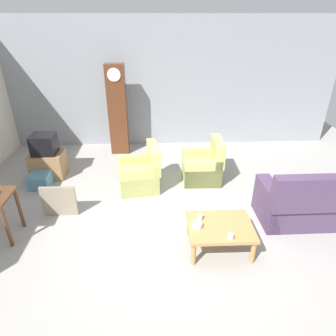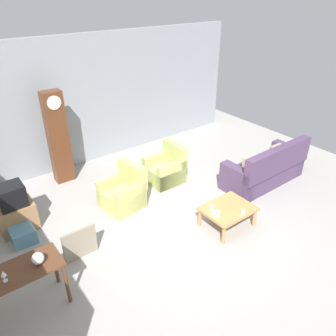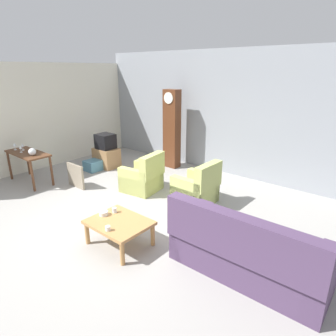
{
  "view_description": "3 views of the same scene",
  "coord_description": "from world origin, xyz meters",
  "px_view_note": "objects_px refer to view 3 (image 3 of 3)",
  "views": [
    {
      "loc": [
        -0.4,
        -4.05,
        3.19
      ],
      "look_at": [
        -0.21,
        0.68,
        0.7
      ],
      "focal_mm": 31.49,
      "sensor_mm": 36.0,
      "label": 1
    },
    {
      "loc": [
        -3.56,
        -4.08,
        4.2
      ],
      "look_at": [
        0.11,
        0.76,
        0.81
      ],
      "focal_mm": 35.63,
      "sensor_mm": 36.0,
      "label": 2
    },
    {
      "loc": [
        3.7,
        -3.24,
        2.71
      ],
      "look_at": [
        0.29,
        0.85,
        0.88
      ],
      "focal_mm": 30.85,
      "sensor_mm": 36.0,
      "label": 3
    }
  ],
  "objects_px": {
    "wine_glass_tall": "(15,145)",
    "storage_box_blue": "(93,165)",
    "coffee_table_wood": "(119,225)",
    "console_table_dark": "(28,157)",
    "wine_glass_mid": "(22,146)",
    "grandfather_clock": "(172,129)",
    "couch_floral": "(246,253)",
    "tv_stand_cabinet": "(107,158)",
    "cup_blue_rimmed": "(114,210)",
    "cup_white_porcelain": "(108,228)",
    "armchair_olive_far": "(197,189)",
    "glass_dome_cloche": "(32,152)",
    "framed_picture_leaning": "(76,176)",
    "wine_glass_short": "(20,148)",
    "bowl_white_stacked": "(104,213)",
    "armchair_olive_near": "(143,178)",
    "tv_crt": "(105,141)"
  },
  "relations": [
    {
      "from": "bowl_white_stacked",
      "to": "wine_glass_short",
      "type": "xyz_separation_m",
      "value": [
        -3.55,
        0.32,
        0.44
      ]
    },
    {
      "from": "wine_glass_short",
      "to": "console_table_dark",
      "type": "bearing_deg",
      "value": 40.71
    },
    {
      "from": "framed_picture_leaning",
      "to": "bowl_white_stacked",
      "type": "height_order",
      "value": "framed_picture_leaning"
    },
    {
      "from": "armchair_olive_far",
      "to": "glass_dome_cloche",
      "type": "bearing_deg",
      "value": -153.72
    },
    {
      "from": "armchair_olive_far",
      "to": "tv_stand_cabinet",
      "type": "relative_size",
      "value": 1.35
    },
    {
      "from": "armchair_olive_far",
      "to": "grandfather_clock",
      "type": "xyz_separation_m",
      "value": [
        -1.93,
        1.53,
        0.8
      ]
    },
    {
      "from": "wine_glass_tall",
      "to": "wine_glass_short",
      "type": "distance_m",
      "value": 0.35
    },
    {
      "from": "framed_picture_leaning",
      "to": "cup_white_porcelain",
      "type": "xyz_separation_m",
      "value": [
        2.73,
        -1.22,
        0.17
      ]
    },
    {
      "from": "console_table_dark",
      "to": "cup_white_porcelain",
      "type": "relative_size",
      "value": 16.44
    },
    {
      "from": "tv_crt",
      "to": "armchair_olive_far",
      "type": "bearing_deg",
      "value": -5.02
    },
    {
      "from": "grandfather_clock",
      "to": "glass_dome_cloche",
      "type": "xyz_separation_m",
      "value": [
        -1.58,
        -3.26,
        -0.24
      ]
    },
    {
      "from": "coffee_table_wood",
      "to": "storage_box_blue",
      "type": "xyz_separation_m",
      "value": [
        -3.33,
        1.94,
        -0.22
      ]
    },
    {
      "from": "wine_glass_mid",
      "to": "coffee_table_wood",
      "type": "bearing_deg",
      "value": -5.87
    },
    {
      "from": "tv_crt",
      "to": "glass_dome_cloche",
      "type": "xyz_separation_m",
      "value": [
        -0.15,
        -2.03,
        0.1
      ]
    },
    {
      "from": "tv_crt",
      "to": "wine_glass_tall",
      "type": "xyz_separation_m",
      "value": [
        -0.96,
        -2.08,
        0.15
      ]
    },
    {
      "from": "console_table_dark",
      "to": "wine_glass_mid",
      "type": "xyz_separation_m",
      "value": [
        -0.27,
        0.02,
        0.24
      ]
    },
    {
      "from": "wine_glass_short",
      "to": "wine_glass_mid",
      "type": "bearing_deg",
      "value": 142.69
    },
    {
      "from": "armchair_olive_near",
      "to": "storage_box_blue",
      "type": "xyz_separation_m",
      "value": [
        -2.08,
        0.12,
        -0.16
      ]
    },
    {
      "from": "armchair_olive_far",
      "to": "storage_box_blue",
      "type": "xyz_separation_m",
      "value": [
        -3.4,
        -0.15,
        -0.16
      ]
    },
    {
      "from": "console_table_dark",
      "to": "glass_dome_cloche",
      "type": "xyz_separation_m",
      "value": [
        0.34,
        -0.04,
        0.2
      ]
    },
    {
      "from": "wine_glass_tall",
      "to": "storage_box_blue",
      "type": "bearing_deg",
      "value": 60.67
    },
    {
      "from": "storage_box_blue",
      "to": "glass_dome_cloche",
      "type": "height_order",
      "value": "glass_dome_cloche"
    },
    {
      "from": "coffee_table_wood",
      "to": "grandfather_clock",
      "type": "bearing_deg",
      "value": 117.2
    },
    {
      "from": "couch_floral",
      "to": "tv_stand_cabinet",
      "type": "height_order",
      "value": "couch_floral"
    },
    {
      "from": "armchair_olive_near",
      "to": "framed_picture_leaning",
      "type": "distance_m",
      "value": 1.64
    },
    {
      "from": "console_table_dark",
      "to": "wine_glass_short",
      "type": "xyz_separation_m",
      "value": [
        -0.11,
        -0.1,
        0.23
      ]
    },
    {
      "from": "tv_stand_cabinet",
      "to": "tv_crt",
      "type": "bearing_deg",
      "value": 0.0
    },
    {
      "from": "couch_floral",
      "to": "coffee_table_wood",
      "type": "xyz_separation_m",
      "value": [
        -1.88,
        -0.6,
        0.01
      ]
    },
    {
      "from": "coffee_table_wood",
      "to": "storage_box_blue",
      "type": "distance_m",
      "value": 3.86
    },
    {
      "from": "wine_glass_short",
      "to": "grandfather_clock",
      "type": "bearing_deg",
      "value": 58.43
    },
    {
      "from": "armchair_olive_near",
      "to": "framed_picture_leaning",
      "type": "xyz_separation_m",
      "value": [
        -1.39,
        -0.88,
        -0.02
      ]
    },
    {
      "from": "coffee_table_wood",
      "to": "console_table_dark",
      "type": "height_order",
      "value": "console_table_dark"
    },
    {
      "from": "storage_box_blue",
      "to": "wine_glass_tall",
      "type": "height_order",
      "value": "wine_glass_tall"
    },
    {
      "from": "cup_blue_rimmed",
      "to": "framed_picture_leaning",
      "type": "bearing_deg",
      "value": 161.64
    },
    {
      "from": "glass_dome_cloche",
      "to": "bowl_white_stacked",
      "type": "distance_m",
      "value": 3.14
    },
    {
      "from": "grandfather_clock",
      "to": "tv_stand_cabinet",
      "type": "relative_size",
      "value": 3.22
    },
    {
      "from": "armchair_olive_near",
      "to": "coffee_table_wood",
      "type": "bearing_deg",
      "value": -55.35
    },
    {
      "from": "coffee_table_wood",
      "to": "console_table_dark",
      "type": "distance_m",
      "value": 3.82
    },
    {
      "from": "wine_glass_tall",
      "to": "tv_stand_cabinet",
      "type": "bearing_deg",
      "value": 65.17
    },
    {
      "from": "console_table_dark",
      "to": "wine_glass_tall",
      "type": "distance_m",
      "value": 0.53
    },
    {
      "from": "tv_stand_cabinet",
      "to": "bowl_white_stacked",
      "type": "xyz_separation_m",
      "value": [
        2.94,
        -2.41,
        0.18
      ]
    },
    {
      "from": "framed_picture_leaning",
      "to": "storage_box_blue",
      "type": "relative_size",
      "value": 1.36
    },
    {
      "from": "cup_white_porcelain",
      "to": "armchair_olive_near",
      "type": "bearing_deg",
      "value": 122.47
    },
    {
      "from": "framed_picture_leaning",
      "to": "glass_dome_cloche",
      "type": "distance_m",
      "value": 1.14
    },
    {
      "from": "tv_stand_cabinet",
      "to": "cup_white_porcelain",
      "type": "relative_size",
      "value": 8.6
    },
    {
      "from": "coffee_table_wood",
      "to": "cup_blue_rimmed",
      "type": "distance_m",
      "value": 0.34
    },
    {
      "from": "armchair_olive_near",
      "to": "wine_glass_short",
      "type": "height_order",
      "value": "wine_glass_short"
    },
    {
      "from": "couch_floral",
      "to": "tv_stand_cabinet",
      "type": "xyz_separation_m",
      "value": [
        -5.17,
        1.78,
        -0.08
      ]
    },
    {
      "from": "coffee_table_wood",
      "to": "wine_glass_mid",
      "type": "bearing_deg",
      "value": 174.13
    },
    {
      "from": "cup_blue_rimmed",
      "to": "wine_glass_mid",
      "type": "height_order",
      "value": "wine_glass_mid"
    }
  ]
}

